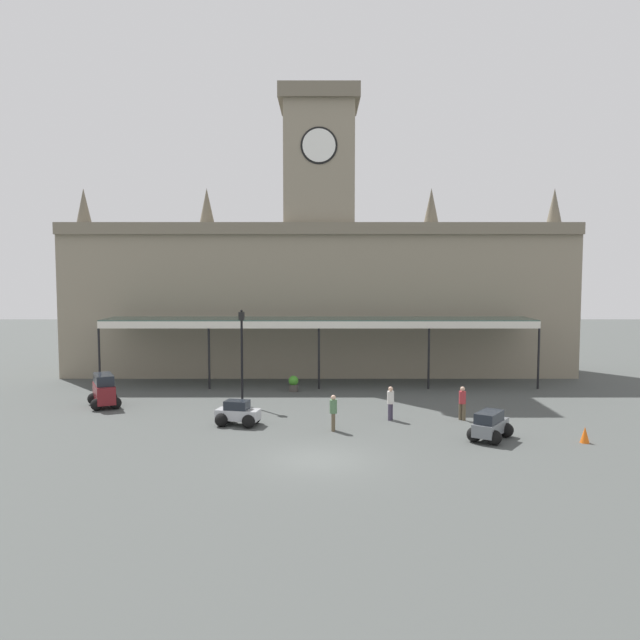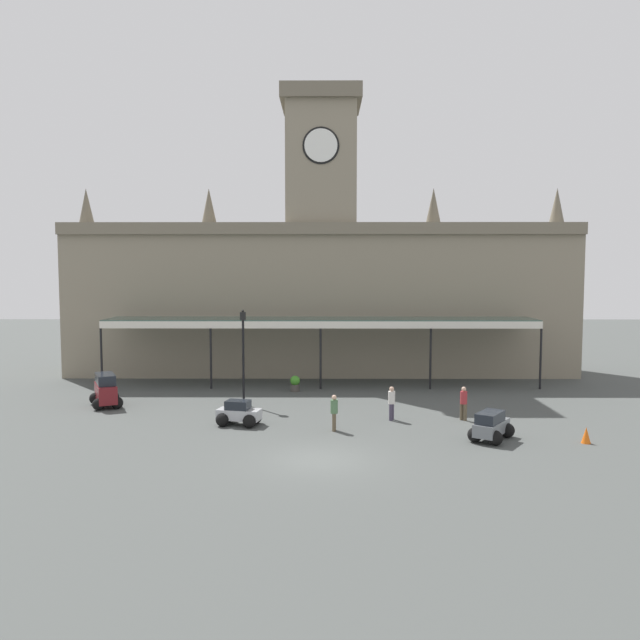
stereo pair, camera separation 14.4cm
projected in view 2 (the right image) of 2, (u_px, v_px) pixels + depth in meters
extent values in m
plane|color=#444846|center=(319.00, 460.00, 24.79)|extent=(140.00, 140.00, 0.00)
cube|color=gray|center=(321.00, 299.00, 45.47)|extent=(35.36, 5.43, 10.55)
cube|color=#756C5B|center=(321.00, 228.00, 42.23)|extent=(35.36, 0.30, 0.80)
cube|color=gray|center=(321.00, 166.00, 44.73)|extent=(4.80, 4.80, 8.22)
cube|color=#6E6655|center=(321.00, 99.00, 44.36)|extent=(5.50, 5.50, 1.00)
cylinder|color=white|center=(321.00, 145.00, 42.19)|extent=(2.20, 0.12, 2.20)
cylinder|color=black|center=(321.00, 145.00, 42.23)|extent=(2.46, 0.06, 2.46)
cone|color=#675F50|center=(86.00, 207.00, 45.05)|extent=(1.10, 1.10, 2.60)
cone|color=#675F50|center=(209.00, 207.00, 45.00)|extent=(1.10, 1.10, 2.60)
cone|color=#675F50|center=(433.00, 207.00, 44.90)|extent=(1.10, 1.10, 2.60)
cone|color=#675F50|center=(557.00, 207.00, 44.84)|extent=(1.10, 1.10, 2.60)
cube|color=#38564C|center=(321.00, 320.00, 40.66)|extent=(27.28, 3.20, 0.16)
cube|color=silver|center=(321.00, 325.00, 39.08)|extent=(27.28, 0.12, 0.44)
cylinder|color=black|center=(101.00, 356.00, 39.47)|extent=(0.14, 0.14, 4.14)
cylinder|color=black|center=(211.00, 356.00, 39.43)|extent=(0.14, 0.14, 4.14)
cylinder|color=black|center=(321.00, 356.00, 39.38)|extent=(0.14, 0.14, 4.14)
cylinder|color=black|center=(431.00, 356.00, 39.34)|extent=(0.14, 0.14, 4.14)
cylinder|color=black|center=(541.00, 356.00, 39.30)|extent=(0.14, 0.14, 4.14)
cube|color=#B2B5BA|center=(239.00, 414.00, 30.32)|extent=(2.19, 1.30, 0.50)
cube|color=#1E232B|center=(238.00, 405.00, 30.30)|extent=(1.25, 1.02, 0.42)
sphere|color=black|center=(255.00, 417.00, 30.62)|extent=(0.64, 0.64, 0.64)
sphere|color=black|center=(249.00, 421.00, 29.76)|extent=(0.64, 0.64, 0.64)
sphere|color=black|center=(229.00, 416.00, 30.91)|extent=(0.64, 0.64, 0.64)
sphere|color=black|center=(222.00, 420.00, 30.06)|extent=(0.64, 0.64, 0.64)
cube|color=maroon|center=(106.00, 393.00, 34.43)|extent=(1.88, 2.58, 0.95)
cube|color=#1E232B|center=(105.00, 379.00, 34.42)|extent=(1.62, 2.10, 0.55)
sphere|color=black|center=(117.00, 403.00, 33.90)|extent=(0.64, 0.64, 0.64)
sphere|color=black|center=(98.00, 404.00, 33.50)|extent=(0.64, 0.64, 0.64)
sphere|color=black|center=(113.00, 397.00, 35.44)|extent=(0.64, 0.64, 0.64)
sphere|color=black|center=(95.00, 398.00, 35.04)|extent=(0.64, 0.64, 0.64)
cube|color=slate|center=(491.00, 427.00, 27.69)|extent=(2.02, 2.36, 0.55)
cube|color=#1E232B|center=(490.00, 417.00, 27.49)|extent=(1.56, 1.75, 0.45)
sphere|color=black|center=(488.00, 427.00, 28.60)|extent=(0.64, 0.64, 0.64)
sphere|color=black|center=(507.00, 430.00, 28.08)|extent=(0.64, 0.64, 0.64)
sphere|color=black|center=(475.00, 435.00, 27.33)|extent=(0.64, 0.64, 0.64)
sphere|color=black|center=(495.00, 438.00, 26.82)|extent=(0.64, 0.64, 0.64)
cylinder|color=brown|center=(334.00, 421.00, 29.37)|extent=(0.17, 0.17, 0.82)
cylinder|color=brown|center=(334.00, 423.00, 29.15)|extent=(0.17, 0.17, 0.82)
cylinder|color=#4C724C|center=(334.00, 407.00, 29.20)|extent=(0.34, 0.34, 0.62)
sphere|color=tan|center=(334.00, 397.00, 29.17)|extent=(0.23, 0.23, 0.23)
cylinder|color=#3F384C|center=(391.00, 412.00, 31.22)|extent=(0.17, 0.17, 0.82)
cylinder|color=#3F384C|center=(392.00, 411.00, 31.42)|extent=(0.17, 0.17, 0.82)
cylinder|color=silver|center=(392.00, 397.00, 31.26)|extent=(0.34, 0.34, 0.62)
sphere|color=tan|center=(392.00, 389.00, 31.23)|extent=(0.23, 0.23, 0.23)
cylinder|color=brown|center=(465.00, 412.00, 31.21)|extent=(0.17, 0.17, 0.82)
cylinder|color=brown|center=(462.00, 412.00, 31.38)|extent=(0.17, 0.17, 0.82)
cylinder|color=#A52D33|center=(464.00, 398.00, 31.23)|extent=(0.34, 0.34, 0.62)
sphere|color=tan|center=(464.00, 389.00, 31.20)|extent=(0.23, 0.23, 0.23)
cylinder|color=black|center=(243.00, 363.00, 34.78)|extent=(0.13, 0.13, 4.67)
cube|color=black|center=(243.00, 316.00, 34.57)|extent=(0.30, 0.30, 0.44)
sphere|color=black|center=(243.00, 311.00, 34.55)|extent=(0.14, 0.14, 0.14)
cone|color=orange|center=(586.00, 435.00, 27.15)|extent=(0.40, 0.40, 0.70)
cylinder|color=#47423D|center=(295.00, 388.00, 38.73)|extent=(0.56, 0.56, 0.42)
sphere|color=#3E8B27|center=(295.00, 381.00, 38.70)|extent=(0.60, 0.60, 0.60)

